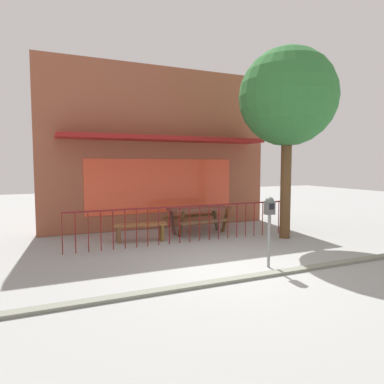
{
  "coord_description": "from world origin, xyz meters",
  "views": [
    {
      "loc": [
        -3.4,
        -5.85,
        2.03
      ],
      "look_at": [
        0.23,
        2.58,
        1.28
      ],
      "focal_mm": 31.68,
      "sensor_mm": 36.0,
      "label": 1
    }
  ],
  "objects": [
    {
      "name": "curb_edge",
      "position": [
        0.0,
        -0.86,
        0.0
      ],
      "size": [
        10.39,
        0.2,
        0.11
      ],
      "primitive_type": "cube",
      "color": "gray",
      "rests_on": "ground"
    },
    {
      "name": "pub_storefront",
      "position": [
        0.0,
        4.61,
        2.54
      ],
      "size": [
        7.42,
        1.52,
        5.09
      ],
      "color": "#503127",
      "rests_on": "ground"
    },
    {
      "name": "picnic_table_left",
      "position": [
        0.71,
        3.14,
        0.61
      ],
      "size": [
        1.92,
        1.53,
        0.79
      ],
      "color": "brown",
      "rests_on": "ground"
    },
    {
      "name": "patio_bench",
      "position": [
        -1.17,
        2.77,
        0.35
      ],
      "size": [
        1.43,
        0.56,
        0.48
      ],
      "color": "brown",
      "rests_on": "ground"
    },
    {
      "name": "patio_fence_front",
      "position": [
        0.0,
        2.18,
        0.66
      ],
      "size": [
        6.26,
        0.04,
        0.97
      ],
      "color": "maroon",
      "rests_on": "ground"
    },
    {
      "name": "parking_meter_near",
      "position": [
        0.59,
        -0.43,
        1.08
      ],
      "size": [
        0.18,
        0.17,
        1.4
      ],
      "color": "gray",
      "rests_on": "ground"
    },
    {
      "name": "street_tree",
      "position": [
        2.62,
        1.63,
        3.8
      ],
      "size": [
        2.61,
        2.61,
        5.14
      ],
      "color": "brown",
      "rests_on": "ground"
    },
    {
      "name": "ground",
      "position": [
        0.0,
        0.0,
        0.0
      ],
      "size": [
        40.0,
        40.0,
        0.0
      ],
      "primitive_type": "plane",
      "color": "#959795"
    }
  ]
}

